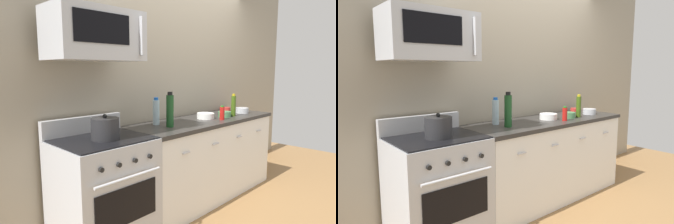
# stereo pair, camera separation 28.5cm
# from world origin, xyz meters

# --- Properties ---
(ground_plane) EXTENTS (6.12, 6.12, 0.00)m
(ground_plane) POSITION_xyz_m (0.00, 0.00, 0.00)
(ground_plane) COLOR olive
(back_wall) EXTENTS (5.10, 0.10, 2.70)m
(back_wall) POSITION_xyz_m (0.00, 0.41, 1.35)
(back_wall) COLOR #9E937F
(back_wall) RESTS_ON ground_plane
(counter_unit) EXTENTS (2.01, 0.66, 0.92)m
(counter_unit) POSITION_xyz_m (0.00, -0.00, 0.46)
(counter_unit) COLOR white
(counter_unit) RESTS_ON ground_plane
(range_oven) EXTENTS (0.76, 0.69, 1.07)m
(range_oven) POSITION_xyz_m (-1.38, 0.00, 0.47)
(range_oven) COLOR #B7BABF
(range_oven) RESTS_ON ground_plane
(microwave) EXTENTS (0.74, 0.44, 0.40)m
(microwave) POSITION_xyz_m (-1.38, 0.05, 1.75)
(microwave) COLOR #B7BABF
(bottle_water_clear) EXTENTS (0.07, 0.07, 0.28)m
(bottle_water_clear) POSITION_xyz_m (-0.64, 0.13, 1.05)
(bottle_water_clear) COLOR silver
(bottle_water_clear) RESTS_ON countertop_slab
(bottle_hot_sauce_red) EXTENTS (0.05, 0.05, 0.16)m
(bottle_hot_sauce_red) POSITION_xyz_m (0.08, -0.18, 1.00)
(bottle_hot_sauce_red) COLOR #B21914
(bottle_hot_sauce_red) RESTS_ON countertop_slab
(bottle_wine_green) EXTENTS (0.07, 0.07, 0.35)m
(bottle_wine_green) POSITION_xyz_m (-0.63, -0.05, 1.08)
(bottle_wine_green) COLOR #19471E
(bottle_wine_green) RESTS_ON countertop_slab
(bottle_olive_oil) EXTENTS (0.06, 0.06, 0.27)m
(bottle_olive_oil) POSITION_xyz_m (0.41, -0.12, 1.05)
(bottle_olive_oil) COLOR #385114
(bottle_olive_oil) RESTS_ON countertop_slab
(bowl_green_glaze) EXTENTS (0.15, 0.15, 0.07)m
(bowl_green_glaze) POSITION_xyz_m (0.27, -0.09, 0.95)
(bowl_green_glaze) COLOR #477A4C
(bowl_green_glaze) RESTS_ON countertop_slab
(bowl_steel_prep) EXTENTS (0.16, 0.16, 0.07)m
(bowl_steel_prep) POSITION_xyz_m (0.70, -0.07, 0.96)
(bowl_steel_prep) COLOR #B2B5BA
(bowl_steel_prep) RESTS_ON countertop_slab
(bowl_red_small) EXTENTS (0.10, 0.10, 0.05)m
(bowl_red_small) POSITION_xyz_m (0.77, 0.21, 0.94)
(bowl_red_small) COLOR #B72D28
(bowl_red_small) RESTS_ON countertop_slab
(bowl_white_ceramic) EXTENTS (0.20, 0.20, 0.07)m
(bowl_white_ceramic) POSITION_xyz_m (0.01, 0.00, 0.96)
(bowl_white_ceramic) COLOR white
(bowl_white_ceramic) RESTS_ON countertop_slab
(stockpot) EXTENTS (0.23, 0.23, 0.21)m
(stockpot) POSITION_xyz_m (-1.38, -0.05, 1.01)
(stockpot) COLOR #262628
(stockpot) RESTS_ON range_oven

